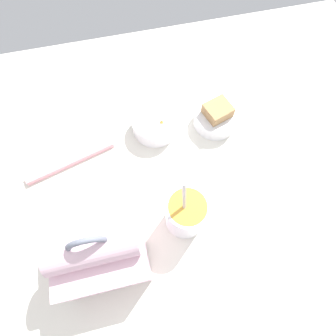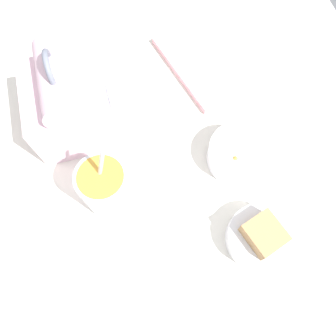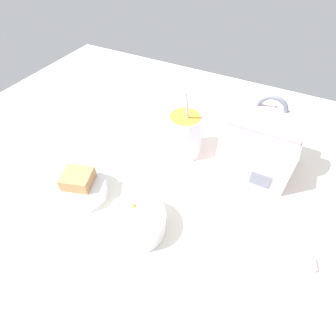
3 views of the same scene
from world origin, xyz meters
The scene contains 6 objects.
desk_surface centered at (0.00, 0.00, 1.00)cm, with size 140.00×110.00×2.00cm.
lunch_bag centered at (19.21, 12.22, 9.72)cm, with size 16.74×15.15×20.49cm.
soup_cup centered at (0.97, 8.62, 8.10)cm, with size 8.78×8.78×19.53cm.
bento_bowl_sandwich centered at (-13.88, -15.47, 4.64)cm, with size 11.53×11.53×7.07cm.
bento_bowl_snacks centered at (2.27, -17.30, 4.62)cm, with size 12.10×12.10×5.86cm.
chopstick_case centered at (25.33, -12.45, 2.80)cm, with size 22.82×8.35×1.60cm.
Camera 1 is at (7.72, 20.70, 62.98)cm, focal length 28.00 mm.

